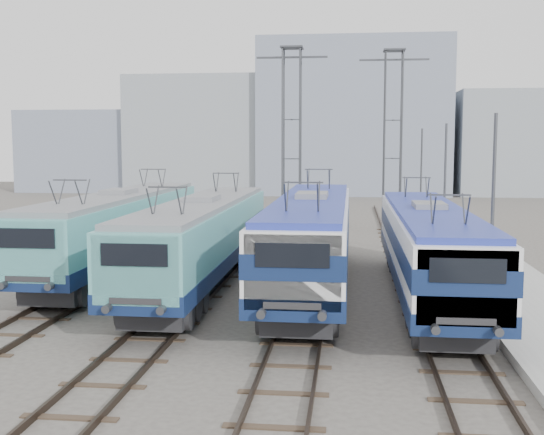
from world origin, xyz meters
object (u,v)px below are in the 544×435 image
(locomotive_center_left, at_px, (202,236))
(mast_front, at_px, (492,217))
(catenary_tower_east, at_px, (393,133))
(locomotive_center_right, at_px, (312,233))
(mast_rear, at_px, (421,180))
(locomotive_far_left, at_px, (118,225))
(mast_mid, at_px, (445,192))
(locomotive_far_right, at_px, (429,243))
(catenary_tower_west, at_px, (292,133))

(locomotive_center_left, distance_m, mast_front, 11.45)
(locomotive_center_left, relative_size, catenary_tower_east, 1.49)
(catenary_tower_east, xyz_separation_m, mast_front, (2.10, -22.00, -3.14))
(locomotive_center_right, xyz_separation_m, mast_rear, (6.35, 20.43, 1.12))
(locomotive_center_right, bearing_deg, locomotive_far_left, 164.02)
(locomotive_far_left, relative_size, locomotive_center_right, 0.97)
(mast_mid, bearing_deg, catenary_tower_east, 101.86)
(mast_mid, bearing_deg, locomotive_center_right, -126.98)
(locomotive_center_left, distance_m, mast_rear, 23.31)
(mast_mid, bearing_deg, locomotive_center_left, -141.64)
(locomotive_far_right, bearing_deg, mast_mid, 79.30)
(locomotive_far_left, height_order, catenary_tower_west, catenary_tower_west)
(locomotive_far_left, relative_size, catenary_tower_east, 1.51)
(catenary_tower_east, bearing_deg, locomotive_far_right, -89.28)
(catenary_tower_east, distance_m, mast_rear, 4.28)
(catenary_tower_west, bearing_deg, mast_mid, -42.93)
(catenary_tower_west, bearing_deg, locomotive_far_right, -69.23)
(locomotive_far_right, bearing_deg, locomotive_center_left, 172.37)
(catenary_tower_west, distance_m, mast_mid, 12.16)
(catenary_tower_west, distance_m, mast_rear, 9.99)
(locomotive_center_right, relative_size, mast_rear, 2.67)
(locomotive_far_left, bearing_deg, locomotive_center_right, -15.98)
(locomotive_center_left, height_order, mast_rear, mast_rear)
(locomotive_far_left, xyz_separation_m, catenary_tower_west, (6.75, 13.86, 4.39))
(locomotive_far_right, bearing_deg, mast_front, -50.03)
(locomotive_center_right, height_order, catenary_tower_east, catenary_tower_east)
(locomotive_far_left, height_order, locomotive_center_right, locomotive_center_right)
(locomotive_far_left, bearing_deg, catenary_tower_east, 50.12)
(locomotive_far_left, height_order, mast_mid, mast_mid)
(locomotive_center_right, height_order, mast_mid, mast_mid)
(locomotive_far_left, bearing_deg, locomotive_center_left, -31.26)
(locomotive_center_left, height_order, mast_mid, mast_mid)
(locomotive_center_right, xyz_separation_m, catenary_tower_west, (-2.25, 16.43, 4.27))
(mast_mid, bearing_deg, mast_rear, 90.00)
(locomotive_center_left, bearing_deg, locomotive_far_left, 148.74)
(locomotive_far_left, height_order, mast_rear, mast_rear)
(locomotive_far_right, xyz_separation_m, catenary_tower_west, (-6.75, 17.79, 4.41))
(locomotive_center_left, xyz_separation_m, mast_rear, (10.85, 20.59, 1.27))
(locomotive_far_left, bearing_deg, catenary_tower_west, 64.03)
(mast_front, xyz_separation_m, mast_rear, (0.00, 24.00, 0.00))
(catenary_tower_east, bearing_deg, locomotive_center_left, -115.21)
(locomotive_center_right, relative_size, mast_mid, 2.67)
(locomotive_center_right, bearing_deg, mast_rear, 72.74)
(mast_front, bearing_deg, locomotive_far_right, 129.97)
(locomotive_far_left, height_order, catenary_tower_east, catenary_tower_east)
(locomotive_center_left, distance_m, locomotive_far_right, 9.08)
(locomotive_center_left, bearing_deg, catenary_tower_east, 64.79)
(mast_front, height_order, mast_rear, same)
(locomotive_far_right, bearing_deg, locomotive_far_left, 163.74)
(catenary_tower_west, xyz_separation_m, mast_mid, (8.60, -8.00, -3.14))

